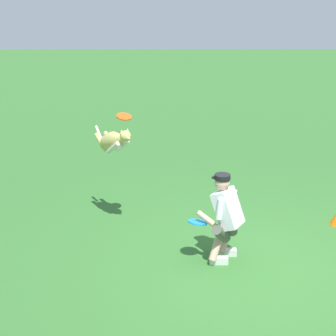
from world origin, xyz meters
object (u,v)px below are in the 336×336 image
(dog, at_px, (113,141))
(frisbee_flying, at_px, (124,117))
(frisbee_held, at_px, (198,222))
(person, at_px, (225,215))

(dog, height_order, frisbee_flying, frisbee_flying)
(dog, relative_size, frisbee_flying, 3.72)
(frisbee_flying, height_order, frisbee_held, frisbee_flying)
(person, distance_m, frisbee_held, 0.40)
(dog, distance_m, frisbee_held, 1.96)
(person, bearing_deg, dog, -3.11)
(person, xyz_separation_m, dog, (1.65, -1.21, 0.73))
(dog, xyz_separation_m, frisbee_held, (-1.27, 1.25, -0.82))
(person, height_order, dog, dog)
(frisbee_flying, distance_m, frisbee_held, 1.98)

